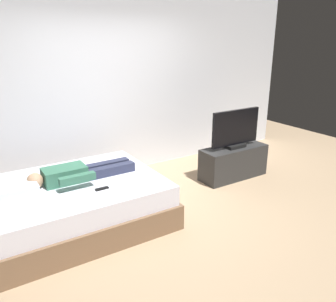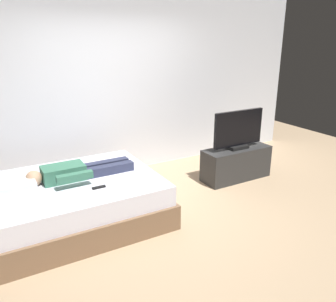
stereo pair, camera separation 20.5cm
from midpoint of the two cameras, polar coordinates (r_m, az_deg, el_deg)
ground_plane at (r=4.44m, az=0.48°, el=-10.47°), size 10.00×10.00×0.00m
back_wall at (r=5.62m, az=-4.76°, el=10.82°), size 6.40×0.10×2.80m
bed at (r=4.30m, az=-13.56°, el=-8.10°), size 1.98×1.57×0.54m
pillow at (r=4.06m, az=-23.04°, el=-5.58°), size 0.48×0.34×0.12m
person at (r=4.21m, az=-13.77°, el=-3.37°), size 1.26×0.46×0.18m
remote at (r=3.92m, az=-9.87°, el=-5.93°), size 0.15×0.04×0.02m
tv_stand at (r=5.52m, az=12.20°, el=-2.02°), size 1.10×0.40×0.50m
tv at (r=5.36m, az=12.59°, el=3.34°), size 0.88×0.20×0.59m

